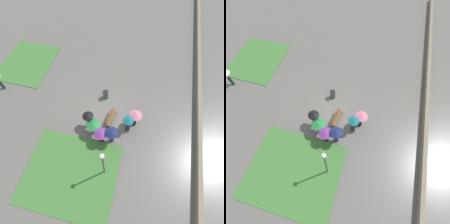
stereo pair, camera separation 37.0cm
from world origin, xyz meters
The scene contains 14 objects.
ground_plane centered at (0.00, 0.00, 0.00)m, with size 90.00×90.00×0.00m, color #66635E.
lawn_patch_near centered at (-6.16, 1.30, 0.03)m, with size 6.18×7.28×0.06m.
lawn_patch_far centered at (4.14, 10.31, 0.03)m, with size 6.42×5.42×0.06m.
parapet_wall centered at (0.00, -8.45, 0.33)m, with size 45.00×0.35×0.66m.
park_bench centered at (-0.73, -0.61, 0.47)m, with size 1.80×0.63×0.90m.
lamp_post centered at (-5.40, -1.28, 2.93)m, with size 0.32×0.32×4.58m.
trash_bin centered at (1.58, 0.46, 0.46)m, with size 0.54×0.54×0.92m.
crowd_person_purple centered at (-2.91, -0.34, 1.31)m, with size 1.10×1.10×1.76m.
crowd_person_black centered at (-1.73, 1.06, 1.37)m, with size 0.95×0.95×1.97m.
crowd_person_pink centered at (-0.68, -2.80, 1.36)m, with size 1.06×1.06×1.90m.
crowd_person_green centered at (-2.31, 0.45, 1.35)m, with size 1.19×1.19×1.73m.
crowd_person_navy centered at (-2.70, -1.20, 1.41)m, with size 1.06×1.06×1.95m.
crowd_person_teal centered at (-1.31, -2.29, 1.39)m, with size 0.92×0.92×1.98m.
lone_walker_near_lawn centered at (0.23, 10.96, 1.30)m, with size 0.94×0.94×1.84m.
Camera 2 is at (-7.89, -2.88, 14.44)m, focal length 28.00 mm.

